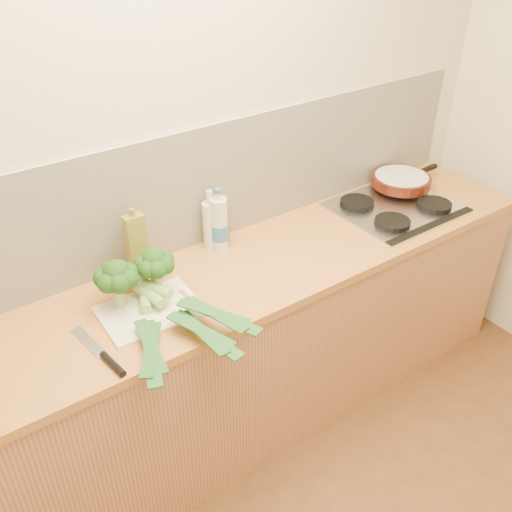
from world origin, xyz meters
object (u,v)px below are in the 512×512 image
(chefs_knife, at_px, (107,358))
(chopping_board, at_px, (150,310))
(gas_hob, at_px, (396,206))
(skillet, at_px, (401,180))

(chefs_knife, bearing_deg, chopping_board, 25.22)
(chopping_board, relative_size, chefs_knife, 1.10)
(chopping_board, xyz_separation_m, chefs_knife, (-0.24, -0.16, 0.00))
(chopping_board, height_order, chefs_knife, chefs_knife)
(gas_hob, distance_m, chopping_board, 1.38)
(chopping_board, relative_size, skillet, 0.82)
(gas_hob, xyz_separation_m, chopping_board, (-1.38, -0.03, -0.01))
(chopping_board, bearing_deg, skillet, 7.62)
(chopping_board, distance_m, chefs_knife, 0.29)
(chopping_board, bearing_deg, chefs_knife, -145.28)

